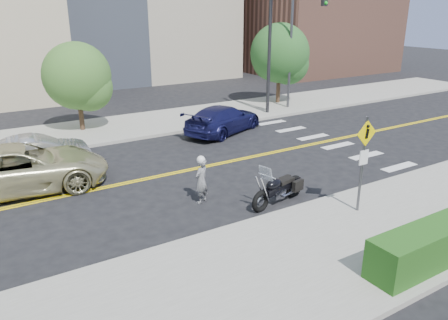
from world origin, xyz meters
TOP-DOWN VIEW (x-y plane):
  - ground_plane at (0.00, 0.00)m, footprint 120.00×120.00m
  - sidewalk_near at (0.00, -7.50)m, footprint 60.00×5.00m
  - sidewalk_far at (0.00, 7.50)m, footprint 60.00×5.00m
  - building_right at (26.00, 20.00)m, footprint 14.00×12.00m
  - lamp_post at (12.00, 6.50)m, footprint 0.16×0.16m
  - traffic_light at (10.00, 5.08)m, footprint 0.28×4.50m
  - pedestrian_sign at (4.20, -6.31)m, footprint 0.78×0.08m
  - motorcyclist at (0.51, -2.93)m, footprint 0.66×0.57m
  - motorcycle at (2.64, -4.32)m, footprint 2.51×1.24m
  - suv at (-4.41, 1.28)m, footprint 6.21×3.31m
  - parked_car_silver at (-3.47, 3.40)m, footprint 4.12×1.69m
  - parked_car_blue at (5.63, 3.99)m, footprint 5.29×3.78m
  - tree_far_a at (-0.56, 7.89)m, footprint 3.36×3.36m
  - tree_far_b at (12.37, 7.98)m, footprint 3.81×3.81m

SIDE VIEW (x-z plane):
  - ground_plane at x=0.00m, z-range 0.00..0.00m
  - sidewalk_near at x=0.00m, z-range 0.00..0.15m
  - sidewalk_far at x=0.00m, z-range 0.00..0.15m
  - parked_car_silver at x=-3.47m, z-range 0.00..1.33m
  - parked_car_blue at x=5.63m, z-range 0.00..1.42m
  - motorcycle at x=2.64m, z-range 0.00..1.47m
  - motorcyclist at x=0.51m, z-range 0.00..1.63m
  - suv at x=-4.41m, z-range 0.00..1.66m
  - pedestrian_sign at x=4.20m, z-range 0.46..3.46m
  - tree_far_a at x=-0.56m, z-range 0.61..5.20m
  - tree_far_b at x=12.37m, z-range 0.72..5.99m
  - lamp_post at x=12.00m, z-range 0.15..8.15m
  - traffic_light at x=10.00m, z-range 1.17..8.17m
  - building_right at x=26.00m, z-range 0.00..12.00m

